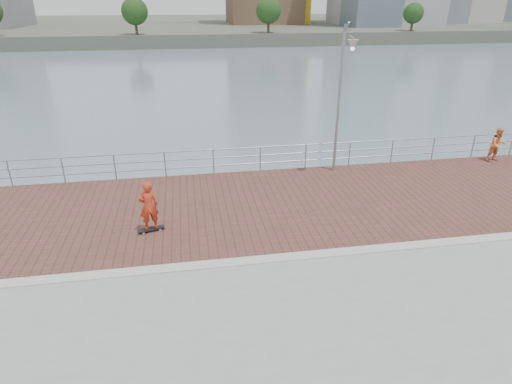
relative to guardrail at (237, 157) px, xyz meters
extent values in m
plane|color=slate|center=(0.00, -7.00, -2.69)|extent=(400.00, 400.00, 0.00)
cube|color=brown|center=(0.00, -3.40, -0.68)|extent=(40.00, 6.80, 0.02)
cube|color=#B7B5AD|center=(0.00, -7.00, -0.66)|extent=(40.00, 0.40, 0.06)
cube|color=#4C5142|center=(0.00, 115.50, -1.44)|extent=(320.00, 95.00, 2.50)
cylinder|color=#8C9EA8|center=(-9.24, 0.00, -0.14)|extent=(0.06, 0.06, 1.10)
cylinder|color=#8C9EA8|center=(-7.18, 0.00, -0.14)|extent=(0.06, 0.06, 1.10)
cylinder|color=#8C9EA8|center=(-5.13, 0.00, -0.14)|extent=(0.06, 0.06, 1.10)
cylinder|color=#8C9EA8|center=(-3.08, 0.00, -0.14)|extent=(0.06, 0.06, 1.10)
cylinder|color=#8C9EA8|center=(-1.03, 0.00, -0.14)|extent=(0.06, 0.06, 1.10)
cylinder|color=#8C9EA8|center=(1.03, 0.00, -0.14)|extent=(0.06, 0.06, 1.10)
cylinder|color=#8C9EA8|center=(3.08, 0.00, -0.14)|extent=(0.06, 0.06, 1.10)
cylinder|color=#8C9EA8|center=(5.13, 0.00, -0.14)|extent=(0.06, 0.06, 1.10)
cylinder|color=#8C9EA8|center=(7.18, 0.00, -0.14)|extent=(0.06, 0.06, 1.10)
cylinder|color=#8C9EA8|center=(9.24, 0.00, -0.14)|extent=(0.06, 0.06, 1.10)
cylinder|color=#8C9EA8|center=(11.29, 0.00, -0.14)|extent=(0.06, 0.06, 1.10)
cylinder|color=#8C9EA8|center=(13.34, 0.00, -0.14)|extent=(0.06, 0.06, 1.10)
cylinder|color=#8C9EA8|center=(0.00, 0.00, 0.41)|extent=(39.00, 0.05, 0.05)
cylinder|color=#8C9EA8|center=(0.00, 0.00, 0.03)|extent=(39.00, 0.05, 0.05)
cylinder|color=#8C9EA8|center=(0.00, 0.00, -0.33)|extent=(39.00, 0.05, 0.05)
cylinder|color=gray|center=(4.24, -0.50, 2.24)|extent=(0.12, 0.12, 5.86)
cylinder|color=gray|center=(4.24, -0.99, 5.17)|extent=(0.07, 0.98, 0.07)
cone|color=#B2B2AD|center=(4.24, -1.48, 4.97)|extent=(0.43, 0.43, 0.34)
cube|color=black|center=(-3.45, -4.72, -0.59)|extent=(0.88, 0.45, 0.03)
cylinder|color=beige|center=(-3.69, -4.87, -0.64)|extent=(0.08, 0.06, 0.07)
cylinder|color=beige|center=(-3.16, -4.72, -0.64)|extent=(0.08, 0.06, 0.07)
cylinder|color=beige|center=(-3.73, -4.73, -0.64)|extent=(0.08, 0.06, 0.07)
cylinder|color=beige|center=(-3.21, -4.57, -0.64)|extent=(0.08, 0.06, 0.07)
imported|color=red|center=(-3.45, -4.72, 0.25)|extent=(0.70, 0.55, 1.67)
imported|color=#E78344|center=(12.06, -0.64, 0.12)|extent=(0.77, 0.60, 1.59)
cylinder|color=#473323|center=(-10.00, 70.00, 1.67)|extent=(0.50, 0.50, 3.72)
sphere|color=#193814|center=(-10.00, 70.00, 3.80)|extent=(4.79, 4.79, 4.79)
cylinder|color=#473323|center=(15.00, 70.00, 1.69)|extent=(0.50, 0.50, 3.77)
sphere|color=#193814|center=(15.00, 70.00, 3.85)|extent=(4.85, 4.85, 4.85)
cylinder|color=#473323|center=(45.00, 70.00, 1.39)|extent=(0.50, 0.50, 3.16)
sphere|color=#193814|center=(45.00, 70.00, 3.19)|extent=(4.06, 4.06, 4.06)
camera|label=1|loc=(-2.07, -17.37, 6.37)|focal=30.00mm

